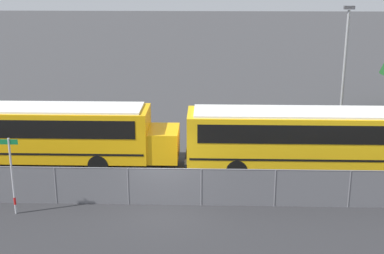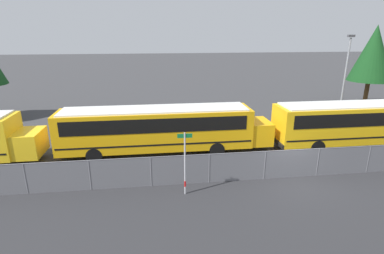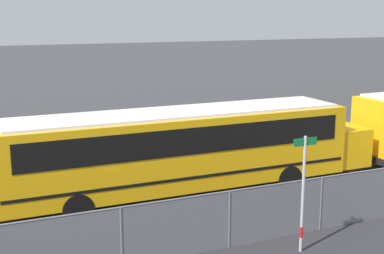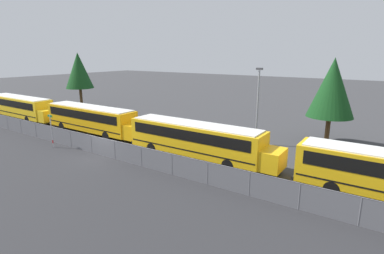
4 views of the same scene
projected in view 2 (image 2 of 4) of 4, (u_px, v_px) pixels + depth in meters
The scene contains 8 objects.
ground_plane at pixel (290, 177), 16.33m from camera, with size 200.00×200.00×0.00m, color #38383A.
road_strip at pixel (364, 254), 10.66m from camera, with size 103.03×12.00×0.01m.
fence at pixel (292, 163), 16.07m from camera, with size 69.10×0.07×1.62m.
school_bus_1 at pixel (161, 127), 19.06m from camera, with size 13.64×2.45×3.02m.
school_bus_2 at pixel (367, 121), 20.36m from camera, with size 13.64×2.45×3.02m.
street_sign at pixel (185, 163), 14.15m from camera, with size 0.70×0.09×3.16m.
light_pole at pixel (345, 74), 26.32m from camera, with size 0.60×0.24×7.34m.
tree_0 at pixel (373, 54), 30.62m from camera, with size 4.33×4.33×8.28m.
Camera 2 is at (-7.22, -13.91, 7.57)m, focal length 28.00 mm.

